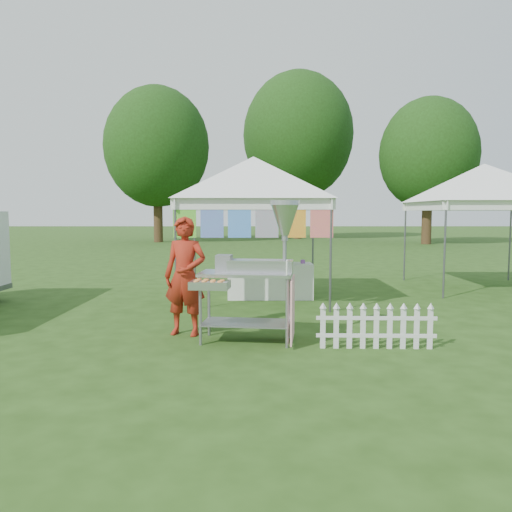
{
  "coord_description": "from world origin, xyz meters",
  "views": [
    {
      "loc": [
        0.04,
        -7.01,
        1.84
      ],
      "look_at": [
        0.05,
        1.44,
        1.1
      ],
      "focal_mm": 35.0,
      "sensor_mm": 36.0,
      "label": 1
    }
  ],
  "objects": [
    {
      "name": "canopy_main",
      "position": [
        0.0,
        3.49,
        2.99
      ],
      "size": [
        4.24,
        4.24,
        3.45
      ],
      "color": "#59595E",
      "rests_on": "ground"
    },
    {
      "name": "tree_left",
      "position": [
        -6.0,
        24.0,
        5.83
      ],
      "size": [
        6.4,
        6.4,
        9.53
      ],
      "color": "#332312",
      "rests_on": "ground"
    },
    {
      "name": "ground",
      "position": [
        0.0,
        0.0,
        0.0
      ],
      "size": [
        120.0,
        120.0,
        0.0
      ],
      "primitive_type": "plane",
      "color": "#244112",
      "rests_on": "ground"
    },
    {
      "name": "tree_mid",
      "position": [
        3.0,
        28.0,
        7.14
      ],
      "size": [
        7.6,
        7.6,
        11.52
      ],
      "color": "#332312",
      "rests_on": "ground"
    },
    {
      "name": "donut_cart",
      "position": [
        0.12,
        -0.05,
        1.18
      ],
      "size": [
        1.53,
        0.95,
        2.01
      ],
      "rotation": [
        0.0,
        0.0,
        -0.12
      ],
      "color": "gray",
      "rests_on": "ground"
    },
    {
      "name": "display_table",
      "position": [
        0.36,
        3.64,
        0.37
      ],
      "size": [
        1.8,
        0.7,
        0.75
      ],
      "primitive_type": "cube",
      "color": "white",
      "rests_on": "ground"
    },
    {
      "name": "canopy_right",
      "position": [
        5.5,
        5.0,
        2.99
      ],
      "size": [
        4.24,
        4.24,
        3.45
      ],
      "color": "#59595E",
      "rests_on": "ground"
    },
    {
      "name": "vendor",
      "position": [
        -1.01,
        0.38,
        0.89
      ],
      "size": [
        0.73,
        0.57,
        1.78
      ],
      "primitive_type": "imported",
      "rotation": [
        0.0,
        0.0,
        -0.24
      ],
      "color": "maroon",
      "rests_on": "ground"
    },
    {
      "name": "tree_right",
      "position": [
        10.0,
        22.0,
        5.18
      ],
      "size": [
        5.6,
        5.6,
        8.42
      ],
      "color": "#332312",
      "rests_on": "ground"
    },
    {
      "name": "picket_fence",
      "position": [
        1.67,
        -0.4,
        0.29
      ],
      "size": [
        1.62,
        0.07,
        0.56
      ],
      "rotation": [
        0.0,
        0.0,
        -0.03
      ],
      "color": "silver",
      "rests_on": "ground"
    }
  ]
}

